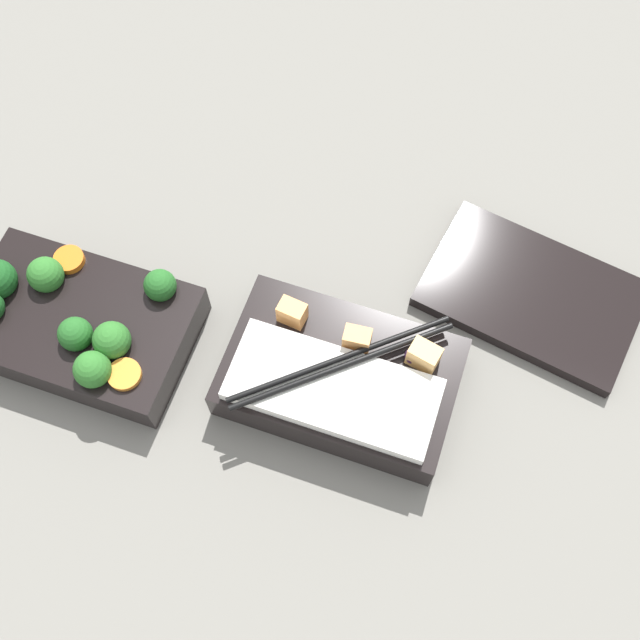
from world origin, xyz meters
The scene contains 4 objects.
ground_plane centered at (0.00, 0.00, 0.00)m, with size 3.00×3.00×0.00m, color slate.
bento_tray_vegetable centered at (-0.13, -0.01, 0.02)m, with size 0.19×0.13×0.07m.
bento_tray_rice centered at (0.11, 0.02, 0.02)m, with size 0.19×0.14×0.06m.
bento_lid centered at (0.25, 0.16, 0.01)m, with size 0.19×0.12×0.01m, color black.
Camera 1 is at (0.16, -0.20, 0.62)m, focal length 42.00 mm.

